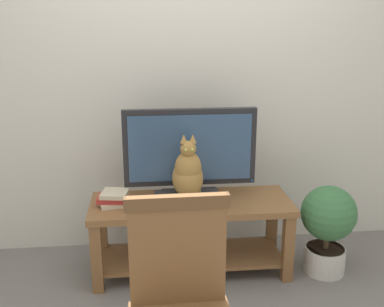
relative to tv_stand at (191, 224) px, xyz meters
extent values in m
cube|color=beige|center=(0.02, 0.51, 1.04)|extent=(7.00, 0.12, 2.80)
cube|color=brown|center=(0.00, 0.00, 0.14)|extent=(1.35, 0.49, 0.04)
cube|color=brown|center=(-0.63, -0.20, -0.12)|extent=(0.07, 0.07, 0.48)
cube|color=brown|center=(0.63, -0.20, -0.12)|extent=(0.07, 0.07, 0.48)
cube|color=brown|center=(-0.63, 0.20, -0.12)|extent=(0.07, 0.07, 0.48)
cube|color=brown|center=(0.63, 0.20, -0.12)|extent=(0.07, 0.07, 0.48)
cube|color=brown|center=(0.00, 0.00, -0.25)|extent=(1.25, 0.41, 0.02)
cube|color=black|center=(0.00, 0.08, 0.18)|extent=(0.38, 0.20, 0.03)
cube|color=black|center=(0.00, 0.08, 0.23)|extent=(0.06, 0.04, 0.07)
cube|color=black|center=(0.00, 0.08, 0.52)|extent=(0.89, 0.05, 0.52)
cube|color=navy|center=(0.00, 0.05, 0.52)|extent=(0.82, 0.01, 0.45)
sphere|color=#2672F2|center=(0.43, 0.05, 0.28)|extent=(0.01, 0.01, 0.01)
cube|color=#2D2D30|center=(-0.03, -0.06, 0.20)|extent=(0.44, 0.26, 0.06)
cube|color=black|center=(-0.03, -0.19, 0.20)|extent=(0.26, 0.01, 0.03)
ellipsoid|color=olive|center=(-0.03, -0.06, 0.35)|extent=(0.20, 0.27, 0.25)
ellipsoid|color=olive|center=(-0.03, -0.09, 0.43)|extent=(0.17, 0.17, 0.22)
sphere|color=olive|center=(-0.03, -0.10, 0.56)|extent=(0.10, 0.10, 0.10)
cone|color=olive|center=(-0.06, -0.10, 0.63)|extent=(0.05, 0.05, 0.06)
cone|color=olive|center=(0.00, -0.10, 0.63)|extent=(0.05, 0.05, 0.06)
sphere|color=#B2C64C|center=(-0.05, -0.15, 0.57)|extent=(0.02, 0.02, 0.02)
sphere|color=#B2C64C|center=(-0.01, -0.15, 0.57)|extent=(0.02, 0.02, 0.02)
cylinder|color=olive|center=(0.03, -0.15, 0.25)|extent=(0.06, 0.22, 0.04)
cube|color=brown|center=(-0.17, -1.07, 0.39)|extent=(0.42, 0.04, 0.51)
cube|color=brown|center=(-0.17, -1.07, 0.61)|extent=(0.44, 0.05, 0.06)
cube|color=beige|center=(-0.50, 0.00, 0.18)|extent=(0.23, 0.20, 0.03)
cube|color=#B2332D|center=(-0.52, 0.00, 0.21)|extent=(0.20, 0.16, 0.04)
cube|color=beige|center=(-0.51, -0.01, 0.24)|extent=(0.19, 0.19, 0.03)
cylinder|color=beige|center=(0.92, -0.12, -0.26)|extent=(0.28, 0.28, 0.18)
cylinder|color=#332319|center=(0.92, -0.12, -0.18)|extent=(0.26, 0.26, 0.02)
cylinder|color=#4C3823|center=(0.92, -0.12, -0.12)|extent=(0.04, 0.04, 0.11)
sphere|color=#386B3D|center=(0.92, -0.12, 0.09)|extent=(0.37, 0.37, 0.37)
camera|label=1|loc=(-0.29, -2.82, 1.35)|focal=42.43mm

